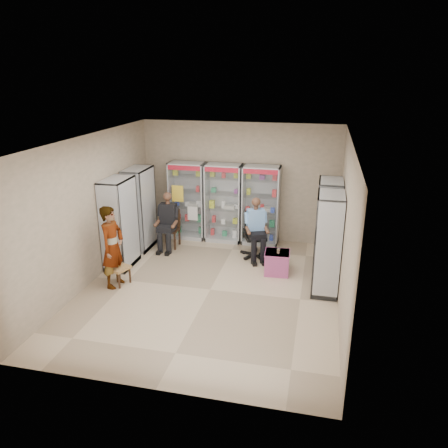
% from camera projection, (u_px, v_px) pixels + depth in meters
% --- Properties ---
extents(floor, '(6.00, 6.00, 0.00)m').
position_uv_depth(floor, '(210.00, 290.00, 8.79)').
color(floor, tan).
rests_on(floor, ground).
extents(room_shell, '(5.02, 6.02, 3.01)m').
position_uv_depth(room_shell, '(209.00, 196.00, 8.14)').
color(room_shell, tan).
rests_on(room_shell, ground).
extents(cabinet_back_left, '(0.90, 0.50, 2.00)m').
position_uv_depth(cabinet_back_left, '(188.00, 201.00, 11.25)').
color(cabinet_back_left, '#A3A5AA').
rests_on(cabinet_back_left, floor).
extents(cabinet_back_mid, '(0.90, 0.50, 2.00)m').
position_uv_depth(cabinet_back_mid, '(224.00, 203.00, 11.05)').
color(cabinet_back_mid, '#9FA1A6').
rests_on(cabinet_back_mid, floor).
extents(cabinet_back_right, '(0.90, 0.50, 2.00)m').
position_uv_depth(cabinet_back_right, '(261.00, 206.00, 10.85)').
color(cabinet_back_right, '#A2A4A9').
rests_on(cabinet_back_right, floor).
extents(cabinet_right_far, '(0.90, 0.50, 2.00)m').
position_uv_depth(cabinet_right_far, '(328.00, 225.00, 9.46)').
color(cabinet_right_far, '#B1B4B9').
rests_on(cabinet_right_far, floor).
extents(cabinet_right_near, '(0.90, 0.50, 2.00)m').
position_uv_depth(cabinet_right_near, '(327.00, 244.00, 8.45)').
color(cabinet_right_near, silver).
rests_on(cabinet_right_near, floor).
extents(cabinet_left_far, '(0.90, 0.50, 2.00)m').
position_uv_depth(cabinet_left_far, '(140.00, 209.00, 10.59)').
color(cabinet_left_far, silver).
rests_on(cabinet_left_far, floor).
extents(cabinet_left_near, '(0.90, 0.50, 2.00)m').
position_uv_depth(cabinet_left_near, '(120.00, 224.00, 9.57)').
color(cabinet_left_near, '#BABEC2').
rests_on(cabinet_left_near, floor).
extents(wooden_chair, '(0.42, 0.42, 0.94)m').
position_uv_depth(wooden_chair, '(170.00, 229.00, 10.80)').
color(wooden_chair, '#2F1F12').
rests_on(wooden_chair, floor).
extents(seated_customer, '(0.44, 0.60, 1.34)m').
position_uv_depth(seated_customer, '(169.00, 222.00, 10.69)').
color(seated_customer, black).
rests_on(seated_customer, floor).
extents(office_chair, '(0.76, 0.76, 1.08)m').
position_uv_depth(office_chair, '(255.00, 235.00, 10.21)').
color(office_chair, black).
rests_on(office_chair, floor).
extents(seated_shopkeeper, '(0.65, 0.75, 1.37)m').
position_uv_depth(seated_shopkeeper, '(255.00, 230.00, 10.12)').
color(seated_shopkeeper, '#6C9DD6').
rests_on(seated_shopkeeper, floor).
extents(pink_trunk, '(0.54, 0.52, 0.49)m').
position_uv_depth(pink_trunk, '(277.00, 263.00, 9.44)').
color(pink_trunk, '#C74FAB').
rests_on(pink_trunk, floor).
extents(tea_glass, '(0.07, 0.07, 0.10)m').
position_uv_depth(tea_glass, '(278.00, 251.00, 9.29)').
color(tea_glass, '#633208').
rests_on(tea_glass, pink_trunk).
extents(woven_stool_a, '(0.49, 0.49, 0.38)m').
position_uv_depth(woven_stool_a, '(278.00, 260.00, 9.70)').
color(woven_stool_a, '#A78C46').
rests_on(woven_stool_a, floor).
extents(woven_stool_b, '(0.49, 0.49, 0.39)m').
position_uv_depth(woven_stool_b, '(119.00, 275.00, 8.98)').
color(woven_stool_b, olive).
rests_on(woven_stool_b, floor).
extents(standing_man, '(0.47, 0.66, 1.69)m').
position_uv_depth(standing_man, '(112.00, 247.00, 8.71)').
color(standing_man, '#98989B').
rests_on(standing_man, floor).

